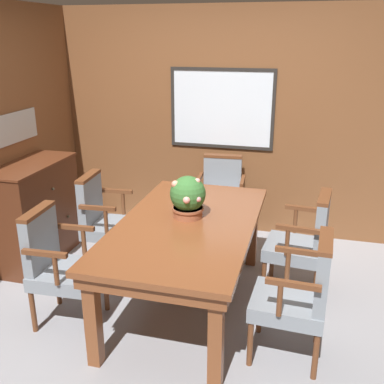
% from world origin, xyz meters
% --- Properties ---
extents(ground_plane, '(14.00, 14.00, 0.00)m').
position_xyz_m(ground_plane, '(0.00, 0.00, 0.00)').
color(ground_plane, '#93969E').
extents(wall_back, '(7.20, 0.08, 2.45)m').
position_xyz_m(wall_back, '(0.00, 1.88, 1.23)').
color(wall_back, brown).
rests_on(wall_back, ground_plane).
extents(dining_table, '(1.05, 1.91, 0.75)m').
position_xyz_m(dining_table, '(0.09, 0.19, 0.66)').
color(dining_table, brown).
rests_on(dining_table, ground_plane).
extents(chair_left_far, '(0.52, 0.52, 0.93)m').
position_xyz_m(chair_left_far, '(-0.85, 0.63, 0.51)').
color(chair_left_far, brown).
rests_on(chair_left_far, ground_plane).
extents(chair_right_near, '(0.51, 0.51, 0.93)m').
position_xyz_m(chair_right_near, '(0.99, -0.23, 0.51)').
color(chair_right_near, brown).
rests_on(chair_right_near, ground_plane).
extents(chair_head_far, '(0.52, 0.52, 0.93)m').
position_xyz_m(chair_head_far, '(0.10, 1.53, 0.51)').
color(chair_head_far, brown).
rests_on(chair_head_far, ground_plane).
extents(chair_right_far, '(0.53, 0.53, 0.93)m').
position_xyz_m(chair_right_far, '(1.00, 0.62, 0.51)').
color(chair_right_far, brown).
rests_on(chair_right_far, ground_plane).
extents(chair_left_near, '(0.51, 0.51, 0.93)m').
position_xyz_m(chair_left_near, '(-0.81, -0.26, 0.51)').
color(chair_left_near, brown).
rests_on(chair_left_near, ground_plane).
extents(potted_plant, '(0.30, 0.32, 0.34)m').
position_xyz_m(potted_plant, '(0.07, 0.29, 0.92)').
color(potted_plant, '#9E5638').
rests_on(potted_plant, dining_table).
extents(sideboard_cabinet, '(0.46, 0.99, 1.00)m').
position_xyz_m(sideboard_cabinet, '(-1.57, 0.60, 0.50)').
color(sideboard_cabinet, '#512816').
rests_on(sideboard_cabinet, ground_plane).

